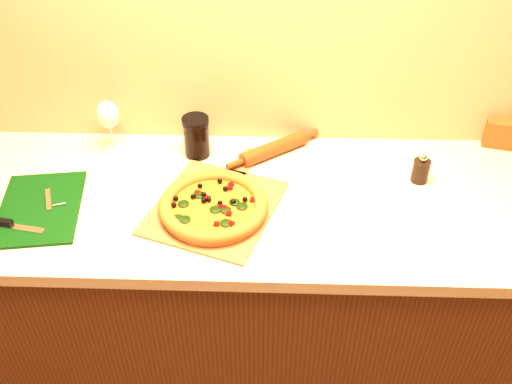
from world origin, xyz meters
The scene contains 10 objects.
cabinet centered at (0.00, 1.43, 0.43)m, with size 2.80×0.65×0.86m, color #4A2110.
countertop centered at (0.00, 1.43, 0.88)m, with size 2.84×0.68×0.04m, color #C2B298.
pizza_peel centered at (-0.11, 1.38, 0.90)m, with size 0.44×0.54×0.01m.
pizza centered at (-0.11, 1.35, 0.93)m, with size 0.31×0.31×0.04m.
cutting_board centered at (-0.62, 1.35, 0.91)m, with size 0.27×0.35×0.02m.
bottle_cap centered at (-0.61, 1.28, 0.90)m, with size 0.02×0.02×0.01m, color black.
pepper_grinder centered at (0.51, 1.52, 0.94)m, with size 0.05×0.05×0.10m.
rolling_pin centered at (0.06, 1.64, 0.92)m, with size 0.30×0.23×0.05m.
wine_glass centered at (-0.48, 1.66, 1.03)m, with size 0.07×0.07×0.18m.
dark_jar centered at (-0.19, 1.64, 0.97)m, with size 0.09×0.09×0.14m.
Camera 1 is at (0.05, 0.11, 2.00)m, focal length 40.00 mm.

